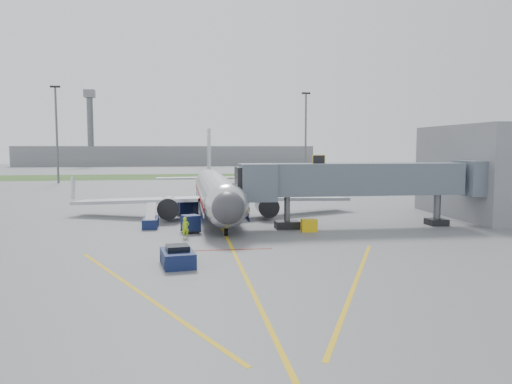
{
  "coord_description": "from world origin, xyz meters",
  "views": [
    {
      "loc": [
        -3.5,
        -40.5,
        7.64
      ],
      "look_at": [
        3.5,
        8.11,
        3.2
      ],
      "focal_mm": 35.0,
      "sensor_mm": 36.0,
      "label": 1
    }
  ],
  "objects": [
    {
      "name": "grass_strip",
      "position": [
        0.0,
        90.0,
        0.01
      ],
      "size": [
        300.0,
        25.0,
        0.01
      ],
      "primitive_type": "cube",
      "color": "#2D4C1E",
      "rests_on": "ground"
    },
    {
      "name": "baggage_cart_a",
      "position": [
        -3.0,
        3.96,
        0.8
      ],
      "size": [
        1.86,
        1.86,
        1.58
      ],
      "color": "#0C1B35",
      "rests_on": "ground"
    },
    {
      "name": "ground_power_cart",
      "position": [
        7.62,
        3.0,
        0.56
      ],
      "size": [
        1.47,
        1.03,
        1.13
      ],
      "color": "gold",
      "rests_on": "ground"
    },
    {
      "name": "apron_markings",
      "position": [
        0.0,
        -7.4,
        0.0
      ],
      "size": [
        21.52,
        50.0,
        0.01
      ],
      "color": "gold",
      "rests_on": "ground"
    },
    {
      "name": "jet_bridge",
      "position": [
        12.86,
        5.0,
        4.47
      ],
      "size": [
        25.3,
        4.0,
        6.9
      ],
      "color": "slate",
      "rests_on": "ground"
    },
    {
      "name": "terminal",
      "position": [
        30.0,
        10.0,
        5.0
      ],
      "size": [
        10.0,
        16.0,
        10.0
      ],
      "primitive_type": "cube",
      "color": "slate",
      "rests_on": "ground"
    },
    {
      "name": "baggage_cart_b",
      "position": [
        -3.48,
        16.0,
        0.92
      ],
      "size": [
        2.2,
        2.2,
        1.8
      ],
      "color": "#0C1B35",
      "rests_on": "ground"
    },
    {
      "name": "belt_loader",
      "position": [
        -6.75,
        7.7,
        0.52
      ],
      "size": [
        1.4,
        4.31,
        2.1
      ],
      "color": "#0C1B35",
      "rests_on": "ground"
    },
    {
      "name": "baggage_cart_c",
      "position": [
        -3.0,
        14.84,
        0.88
      ],
      "size": [
        2.11,
        2.11,
        1.72
      ],
      "color": "#0C1B35",
      "rests_on": "ground"
    },
    {
      "name": "light_mast_right",
      "position": [
        25.0,
        75.0,
        10.78
      ],
      "size": [
        2.0,
        0.44,
        20.4
      ],
      "color": "#595B60",
      "rests_on": "ground"
    },
    {
      "name": "control_tower",
      "position": [
        -40.0,
        165.0,
        17.33
      ],
      "size": [
        4.0,
        4.0,
        30.0
      ],
      "color": "#595B60",
      "rests_on": "ground"
    },
    {
      "name": "ramp_worker",
      "position": [
        -3.46,
        1.43,
        0.88
      ],
      "size": [
        0.75,
        0.63,
        1.75
      ],
      "primitive_type": "imported",
      "rotation": [
        0.0,
        0.0,
        0.38
      ],
      "color": "#ABDE1A",
      "rests_on": "ground"
    },
    {
      "name": "light_mast_left",
      "position": [
        -30.0,
        70.0,
        10.78
      ],
      "size": [
        2.0,
        0.44,
        20.4
      ],
      "color": "#595B60",
      "rests_on": "ground"
    },
    {
      "name": "ground",
      "position": [
        0.0,
        0.0,
        0.0
      ],
      "size": [
        400.0,
        400.0,
        0.0
      ],
      "primitive_type": "plane",
      "color": "#565659",
      "rests_on": "ground"
    },
    {
      "name": "airliner",
      "position": [
        0.0,
        15.25,
        2.65
      ],
      "size": [
        32.1,
        35.67,
        10.25
      ],
      "color": "silver",
      "rests_on": "ground"
    },
    {
      "name": "pushback_tug",
      "position": [
        -4.0,
        -8.44,
        0.56
      ],
      "size": [
        2.41,
        3.47,
        1.34
      ],
      "color": "#0C1B35",
      "rests_on": "ground"
    },
    {
      "name": "distant_terminal",
      "position": [
        -10.0,
        170.0,
        4.0
      ],
      "size": [
        120.0,
        14.0,
        8.0
      ],
      "primitive_type": "cube",
      "color": "slate",
      "rests_on": "ground"
    }
  ]
}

